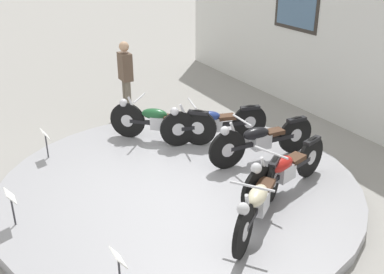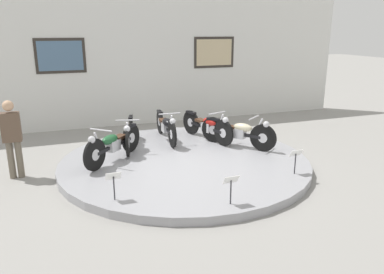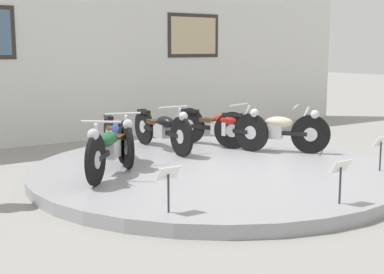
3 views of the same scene
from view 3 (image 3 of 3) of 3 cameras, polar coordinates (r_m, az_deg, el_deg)
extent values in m
plane|color=gray|center=(8.11, 2.39, -4.23)|extent=(60.00, 60.00, 0.00)
cylinder|color=#99999E|center=(8.09, 2.40, -3.66)|extent=(5.51, 5.51, 0.17)
cube|color=silver|center=(11.55, -10.20, 9.75)|extent=(14.00, 0.20, 4.03)
cube|color=#2D2823|center=(12.62, 0.17, 10.76)|extent=(1.40, 0.02, 1.00)
cube|color=#C6B289|center=(12.62, 0.18, 10.76)|extent=(1.24, 0.02, 0.84)
cylinder|color=black|center=(6.97, -10.25, -2.41)|extent=(0.50, 0.53, 0.67)
cylinder|color=silver|center=(6.97, -10.25, -2.41)|extent=(0.21, 0.22, 0.23)
cylinder|color=black|center=(8.23, -7.14, -0.53)|extent=(0.50, 0.53, 0.67)
cylinder|color=silver|center=(8.23, -7.14, -0.53)|extent=(0.21, 0.22, 0.23)
cube|color=black|center=(7.60, -8.56, -1.39)|extent=(0.90, 0.95, 0.07)
cube|color=silver|center=(7.56, -8.66, -1.30)|extent=(0.36, 0.37, 0.24)
ellipsoid|color=#1E562D|center=(7.44, -8.92, -0.23)|extent=(0.49, 0.50, 0.20)
cube|color=#472D1E|center=(7.78, -8.10, -0.08)|extent=(0.36, 0.37, 0.07)
cube|color=black|center=(8.19, -7.18, 1.43)|extent=(0.32, 0.33, 0.06)
cylinder|color=silver|center=(7.07, -9.90, -0.58)|extent=(0.20, 0.21, 0.54)
cylinder|color=silver|center=(7.13, -9.67, 1.62)|extent=(0.42, 0.39, 0.03)
sphere|color=silver|center=(6.86, -10.50, 0.27)|extent=(0.15, 0.15, 0.15)
cylinder|color=black|center=(7.89, -6.91, -1.04)|extent=(0.21, 0.64, 0.65)
cylinder|color=silver|center=(7.89, -6.91, -1.04)|extent=(0.12, 0.24, 0.23)
cylinder|color=black|center=(9.19, -8.85, 0.39)|extent=(0.21, 0.64, 0.65)
cylinder|color=silver|center=(9.19, -8.85, 0.39)|extent=(0.12, 0.24, 0.23)
cube|color=black|center=(8.53, -7.96, -0.27)|extent=(0.36, 1.22, 0.07)
cube|color=silver|center=(8.49, -7.90, -0.18)|extent=(0.27, 0.36, 0.24)
ellipsoid|color=navy|center=(8.37, -7.78, 0.79)|extent=(0.33, 0.52, 0.20)
cube|color=#472D1E|center=(8.72, -8.29, 0.86)|extent=(0.27, 0.36, 0.07)
cube|color=black|center=(9.15, -8.90, 2.10)|extent=(0.18, 0.37, 0.06)
cylinder|color=silver|center=(7.99, -7.19, 0.55)|extent=(0.10, 0.25, 0.54)
cylinder|color=silver|center=(8.06, -7.40, 2.48)|extent=(0.53, 0.16, 0.03)
sphere|color=silver|center=(7.77, -6.86, 1.35)|extent=(0.15, 0.15, 0.15)
cylinder|color=black|center=(8.71, -1.14, 0.04)|extent=(0.08, 0.66, 0.66)
cylinder|color=silver|center=(8.71, -1.14, 0.04)|extent=(0.07, 0.23, 0.23)
cylinder|color=black|center=(9.88, -5.15, 1.12)|extent=(0.08, 0.66, 0.66)
cylinder|color=silver|center=(9.88, -5.15, 1.12)|extent=(0.07, 0.23, 0.23)
cube|color=black|center=(9.29, -3.27, 0.61)|extent=(0.12, 1.24, 0.07)
cube|color=silver|center=(9.25, -3.15, 0.70)|extent=(0.21, 0.33, 0.24)
ellipsoid|color=black|center=(9.14, -2.86, 1.62)|extent=(0.24, 0.49, 0.20)
cube|color=#472D1E|center=(9.46, -3.92, 1.62)|extent=(0.21, 0.33, 0.07)
cube|color=black|center=(9.85, -5.17, 2.73)|extent=(0.11, 0.36, 0.06)
cylinder|color=silver|center=(8.81, -1.64, 1.46)|extent=(0.05, 0.25, 0.54)
cylinder|color=silver|center=(8.87, -2.00, 3.20)|extent=(0.54, 0.05, 0.03)
sphere|color=silver|center=(8.61, -0.95, 2.22)|extent=(0.15, 0.15, 0.15)
cylinder|color=black|center=(9.20, 6.33, 0.48)|extent=(0.25, 0.64, 0.66)
cylinder|color=silver|center=(9.20, 6.33, 0.48)|extent=(0.13, 0.24, 0.23)
cylinder|color=black|center=(9.98, -0.22, 1.23)|extent=(0.25, 0.64, 0.66)
cylinder|color=silver|center=(9.98, -0.22, 1.23)|extent=(0.13, 0.24, 0.23)
cube|color=black|center=(9.57, 2.92, 0.87)|extent=(0.44, 1.21, 0.07)
cube|color=silver|center=(9.55, 3.12, 0.97)|extent=(0.29, 0.36, 0.24)
ellipsoid|color=red|center=(9.47, 3.62, 1.87)|extent=(0.35, 0.52, 0.20)
cube|color=#472D1E|center=(9.68, 1.87, 1.81)|extent=(0.29, 0.36, 0.07)
cube|color=black|center=(9.94, -0.22, 2.83)|extent=(0.20, 0.37, 0.06)
cylinder|color=silver|center=(9.25, 5.58, 1.79)|extent=(0.12, 0.25, 0.54)
cylinder|color=silver|center=(9.28, 5.04, 3.44)|extent=(0.53, 0.19, 0.03)
sphere|color=silver|center=(9.12, 6.68, 2.55)|extent=(0.15, 0.15, 0.15)
cylinder|color=black|center=(9.17, 12.53, 0.28)|extent=(0.44, 0.55, 0.66)
cylinder|color=silver|center=(9.17, 12.53, 0.28)|extent=(0.19, 0.22, 0.23)
cylinder|color=black|center=(9.40, 4.33, 0.70)|extent=(0.44, 0.55, 0.66)
cylinder|color=silver|center=(9.40, 4.33, 0.70)|extent=(0.19, 0.22, 0.23)
cube|color=black|center=(9.26, 8.38, 0.49)|extent=(0.81, 1.03, 0.07)
cube|color=silver|center=(9.25, 8.63, 0.60)|extent=(0.35, 0.38, 0.24)
ellipsoid|color=beige|center=(9.21, 9.26, 1.56)|extent=(0.47, 0.51, 0.20)
cube|color=#472D1E|center=(9.28, 7.06, 1.42)|extent=(0.35, 0.38, 0.07)
cube|color=black|center=(9.36, 4.35, 2.39)|extent=(0.30, 0.35, 0.06)
cylinder|color=silver|center=(9.16, 11.65, 1.56)|extent=(0.19, 0.23, 0.54)
cylinder|color=silver|center=(9.14, 11.03, 3.21)|extent=(0.45, 0.35, 0.03)
sphere|color=silver|center=(9.12, 12.98, 2.37)|extent=(0.15, 0.15, 0.15)
cylinder|color=#333338|center=(5.76, -2.53, -6.05)|extent=(0.02, 0.02, 0.42)
cube|color=white|center=(5.71, -2.55, -3.87)|extent=(0.26, 0.11, 0.15)
cylinder|color=#333338|center=(6.31, 15.52, -5.02)|extent=(0.02, 0.02, 0.42)
cube|color=white|center=(6.26, 15.61, -3.02)|extent=(0.26, 0.11, 0.15)
cylinder|color=#333338|center=(8.17, 19.45, -1.97)|extent=(0.02, 0.02, 0.42)
cube|color=white|center=(8.13, 19.54, -0.42)|extent=(0.26, 0.11, 0.15)
camera|label=1|loc=(10.87, 37.39, 16.52)|focal=42.00mm
camera|label=2|loc=(2.71, 88.53, 23.81)|focal=35.00mm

